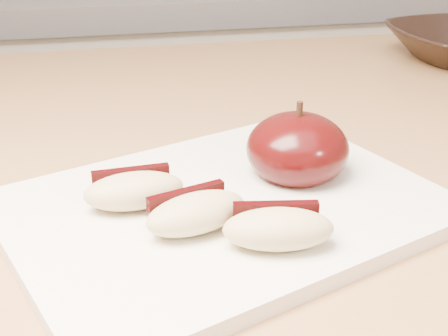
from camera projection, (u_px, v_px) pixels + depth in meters
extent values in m
cube|color=silver|center=(151.00, 204.00, 1.36)|extent=(2.40, 0.60, 0.90)
cube|color=#AD7B4B|center=(198.00, 159.00, 0.56)|extent=(1.64, 0.64, 0.04)
cube|color=white|center=(224.00, 208.00, 0.42)|extent=(0.34, 0.30, 0.01)
ellipsoid|color=black|center=(297.00, 149.00, 0.45)|extent=(0.10, 0.10, 0.05)
cylinder|color=black|center=(300.00, 109.00, 0.44)|extent=(0.00, 0.00, 0.01)
ellipsoid|color=tan|center=(134.00, 191.00, 0.41)|extent=(0.07, 0.04, 0.02)
cube|color=black|center=(131.00, 183.00, 0.42)|extent=(0.05, 0.01, 0.02)
ellipsoid|color=tan|center=(196.00, 213.00, 0.38)|extent=(0.07, 0.05, 0.02)
cube|color=black|center=(186.00, 205.00, 0.39)|extent=(0.05, 0.02, 0.02)
ellipsoid|color=tan|center=(278.00, 229.00, 0.37)|extent=(0.07, 0.04, 0.02)
cube|color=black|center=(275.00, 218.00, 0.38)|extent=(0.05, 0.01, 0.02)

